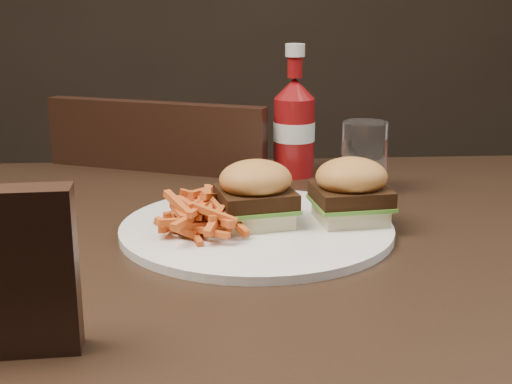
{
  "coord_description": "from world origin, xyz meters",
  "views": [
    {
      "loc": [
        -0.11,
        -0.85,
        1.04
      ],
      "look_at": [
        -0.05,
        0.0,
        0.8
      ],
      "focal_mm": 50.0,
      "sensor_mm": 36.0,
      "label": 1
    }
  ],
  "objects": [
    {
      "name": "plate",
      "position": [
        -0.05,
        -0.01,
        0.76
      ],
      "size": [
        0.34,
        0.34,
        0.01
      ],
      "primitive_type": "cylinder",
      "color": "white",
      "rests_on": "dining_table"
    },
    {
      "name": "ketchup_bottle",
      "position": [
        0.03,
        0.28,
        0.81
      ],
      "size": [
        0.08,
        0.08,
        0.13
      ],
      "primitive_type": "cylinder",
      "rotation": [
        0.0,
        0.0,
        -0.28
      ],
      "color": "maroon",
      "rests_on": "dining_table"
    },
    {
      "name": "chair_far",
      "position": [
        -0.13,
        0.5,
        0.43
      ],
      "size": [
        0.53,
        0.53,
        0.04
      ],
      "primitive_type": "cube",
      "rotation": [
        0.0,
        0.0,
        2.74
      ],
      "color": "black",
      "rests_on": "ground"
    },
    {
      "name": "sandwich_half_a",
      "position": [
        -0.05,
        -0.0,
        0.77
      ],
      "size": [
        0.09,
        0.09,
        0.02
      ],
      "primitive_type": "cube",
      "rotation": [
        0.0,
        0.0,
        0.2
      ],
      "color": "beige",
      "rests_on": "plate"
    },
    {
      "name": "sandwich_half_b",
      "position": [
        0.07,
        0.0,
        0.77
      ],
      "size": [
        0.09,
        0.08,
        0.02
      ],
      "primitive_type": "cube",
      "rotation": [
        0.0,
        0.0,
        0.12
      ],
      "color": "beige",
      "rests_on": "plate"
    },
    {
      "name": "dining_table",
      "position": [
        0.0,
        0.0,
        0.73
      ],
      "size": [
        1.2,
        0.8,
        0.04
      ],
      "primitive_type": "cube",
      "color": "black",
      "rests_on": "ground"
    },
    {
      "name": "tumbler",
      "position": [
        0.12,
        0.16,
        0.81
      ],
      "size": [
        0.08,
        0.08,
        0.11
      ],
      "primitive_type": "cylinder",
      "rotation": [
        0.0,
        0.0,
        -0.13
      ],
      "color": "white",
      "rests_on": "dining_table"
    },
    {
      "name": "fries_pile",
      "position": [
        -0.12,
        -0.02,
        0.78
      ],
      "size": [
        0.11,
        0.11,
        0.04
      ],
      "primitive_type": null,
      "rotation": [
        0.0,
        0.0,
        -0.09
      ],
      "color": "red",
      "rests_on": "plate"
    }
  ]
}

